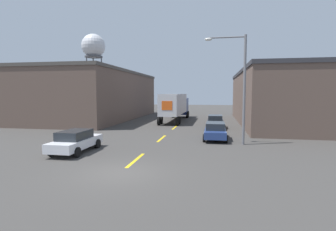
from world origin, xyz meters
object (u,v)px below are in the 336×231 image
parked_car_right_far (215,121)px  street_lamp (239,81)px  parked_car_right_mid (215,131)px  water_tower (93,47)px  parked_car_left_near (76,141)px  semi_truck (176,105)px

parked_car_right_far → street_lamp: size_ratio=0.56×
parked_car_right_mid → street_lamp: (1.73, -1.89, 4.08)m
water_tower → street_lamp: (30.38, -38.47, -10.13)m
parked_car_left_near → parked_car_right_mid: size_ratio=1.00×
parked_car_right_mid → parked_car_right_far: same height
parked_car_left_near → street_lamp: 12.53m
parked_car_right_mid → street_lamp: bearing=-47.6°
water_tower → street_lamp: 50.06m
water_tower → street_lamp: water_tower is taller
street_lamp → parked_car_right_mid: bearing=132.4°
parked_car_right_far → street_lamp: 10.60m
parked_car_right_mid → street_lamp: 4.82m
semi_truck → water_tower: 34.13m
semi_truck → parked_car_right_far: size_ratio=2.99×
water_tower → parked_car_left_near: bearing=-65.7°
parked_car_right_far → parked_car_right_mid: bearing=-90.0°
semi_truck → parked_car_right_far: semi_truck is taller
parked_car_right_far → water_tower: bearing=134.8°
semi_truck → water_tower: (-23.01, 21.79, 12.68)m
semi_truck → street_lamp: 18.42m
parked_car_left_near → parked_car_right_mid: bearing=35.5°
semi_truck → street_lamp: (7.37, -16.68, 2.55)m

